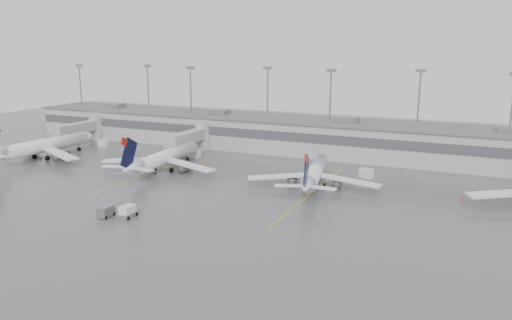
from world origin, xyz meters
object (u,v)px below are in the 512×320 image
at_px(jet_far_left, 42,146).
at_px(baggage_tug, 128,213).
at_px(jet_mid_left, 164,157).
at_px(jet_mid_right, 315,173).

height_order(jet_far_left, baggage_tug, jet_far_left).
distance_m(jet_mid_left, jet_mid_right, 32.96).
distance_m(jet_far_left, jet_mid_right, 65.66).
bearing_deg(jet_far_left, jet_mid_left, 6.95).
distance_m(jet_far_left, baggage_tug, 51.10).
bearing_deg(jet_far_left, baggage_tug, -25.98).
relative_size(jet_far_left, jet_mid_left, 1.07).
distance_m(jet_mid_right, baggage_tug, 35.31).
height_order(jet_mid_right, baggage_tug, jet_mid_right).
bearing_deg(jet_mid_right, jet_far_left, 172.47).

